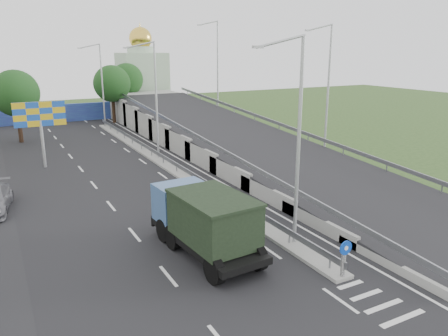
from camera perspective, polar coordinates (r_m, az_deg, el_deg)
ground at (r=18.78m, az=19.89°, el=-16.55°), size 160.00×160.00×0.00m
road_surface at (r=33.13m, az=-10.36°, el=-1.84°), size 26.00×90.00×0.04m
median at (r=37.67m, az=-7.92°, el=0.51°), size 1.00×44.00×0.20m
overpass_ramp at (r=40.41m, az=2.02°, el=4.06°), size 10.00×50.00×3.50m
median_guardrail at (r=37.52m, az=-7.96°, el=1.47°), size 0.09×44.00×0.71m
sign_bollard at (r=19.57m, az=15.40°, el=-11.33°), size 0.64×0.23×1.67m
lamp_post_near at (r=20.89m, az=9.37°, el=4.57°), size 2.74×0.18×10.08m
lamp_post_mid at (r=38.56m, az=-9.13°, el=9.44°), size 2.74×0.18×10.08m
lamp_post_far at (r=57.77m, az=-15.82°, el=10.96°), size 2.74×0.18×10.08m
blue_wall at (r=63.40m, az=-20.37°, el=6.72°), size 30.00×0.50×2.40m
church at (r=73.88m, az=-10.63°, el=11.71°), size 7.00×7.00×13.80m
billboard at (r=38.80m, az=-22.90°, el=6.05°), size 4.00×0.24×5.50m
tree_left_mid at (r=50.52m, az=-25.58°, el=8.79°), size 4.80×4.80×7.60m
tree_median_far at (r=60.19m, az=-14.43°, el=10.60°), size 4.80×4.80×7.60m
tree_ramp_far at (r=67.96m, az=-12.58°, el=11.20°), size 4.80×4.80×7.60m
dump_truck at (r=21.09m, az=-2.63°, el=-6.65°), size 3.18×7.34×3.16m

